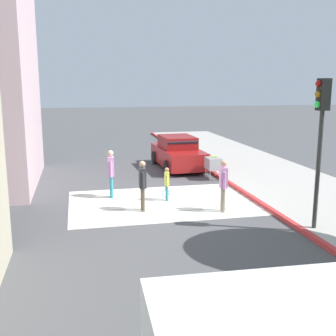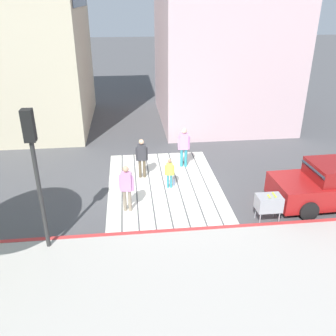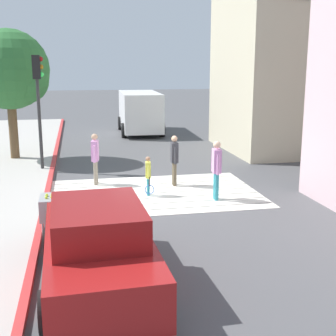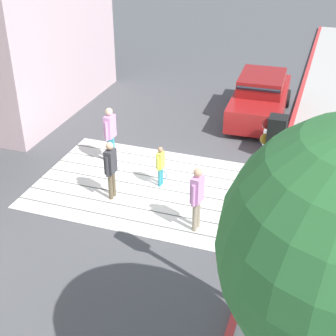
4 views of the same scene
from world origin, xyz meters
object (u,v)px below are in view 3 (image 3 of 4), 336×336
(street_tree, at_px, (12,72))
(tennis_ball_cart, at_px, (53,207))
(traffic_light_corner, at_px, (38,89))
(pedestrian_adult_side, at_px, (95,155))
(car_parked_near_curb, at_px, (98,248))
(pedestrian_child_with_racket, at_px, (148,174))
(pedestrian_adult_lead, at_px, (217,166))
(van_down_street, at_px, (140,111))
(pedestrian_adult_trailing, at_px, (174,157))

(street_tree, distance_m, tennis_ball_cart, 9.78)
(traffic_light_corner, relative_size, tennis_ball_cart, 4.17)
(street_tree, height_order, pedestrian_adult_side, street_tree)
(car_parked_near_curb, xyz_separation_m, pedestrian_child_with_racket, (1.78, 5.65, -0.06))
(traffic_light_corner, relative_size, pedestrian_adult_lead, 2.41)
(car_parked_near_curb, height_order, tennis_ball_cart, car_parked_near_curb)
(traffic_light_corner, bearing_deg, van_down_street, 61.71)
(van_down_street, xyz_separation_m, tennis_ball_cart, (-4.25, -16.05, -0.58))
(car_parked_near_curb, relative_size, pedestrian_adult_trailing, 2.62)
(traffic_light_corner, height_order, pedestrian_adult_trailing, traffic_light_corner)
(tennis_ball_cart, relative_size, pedestrian_adult_trailing, 0.61)
(car_parked_near_curb, xyz_separation_m, van_down_street, (3.35, 18.78, 0.54))
(street_tree, bearing_deg, pedestrian_child_with_racket, -54.05)
(van_down_street, xyz_separation_m, street_tree, (-6.08, -6.90, 2.35))
(traffic_light_corner, xyz_separation_m, pedestrian_child_with_racket, (3.36, -3.98, -2.36))
(traffic_light_corner, distance_m, pedestrian_adult_side, 3.61)
(tennis_ball_cart, distance_m, pedestrian_adult_side, 4.73)
(pedestrian_adult_lead, relative_size, pedestrian_adult_trailing, 1.05)
(car_parked_near_curb, distance_m, tennis_ball_cart, 2.87)
(pedestrian_adult_lead, xyz_separation_m, pedestrian_adult_trailing, (-0.86, 1.84, -0.05))
(van_down_street, xyz_separation_m, pedestrian_adult_side, (-3.07, -11.48, -0.28))
(pedestrian_adult_lead, distance_m, pedestrian_adult_side, 4.20)
(car_parked_near_curb, bearing_deg, pedestrian_adult_trailing, 67.15)
(traffic_light_corner, height_order, pedestrian_adult_lead, traffic_light_corner)
(traffic_light_corner, bearing_deg, street_tree, 117.20)
(pedestrian_adult_lead, distance_m, pedestrian_child_with_racket, 2.09)
(car_parked_near_curb, xyz_separation_m, pedestrian_adult_side, (0.28, 7.30, 0.26))
(pedestrian_adult_lead, bearing_deg, car_parked_near_curb, -127.30)
(traffic_light_corner, height_order, pedestrian_adult_side, traffic_light_corner)
(tennis_ball_cart, xyz_separation_m, pedestrian_adult_lead, (4.57, 2.09, 0.33))
(van_down_street, xyz_separation_m, pedestrian_child_with_racket, (-1.56, -13.13, -0.60))
(car_parked_near_curb, relative_size, van_down_street, 0.83)
(traffic_light_corner, distance_m, pedestrian_adult_trailing, 5.69)
(car_parked_near_curb, relative_size, pedestrian_adult_side, 2.55)
(traffic_light_corner, height_order, street_tree, street_tree)
(pedestrian_adult_trailing, height_order, pedestrian_child_with_racket, pedestrian_adult_trailing)
(pedestrian_adult_trailing, bearing_deg, tennis_ball_cart, -133.31)
(street_tree, distance_m, pedestrian_adult_side, 6.08)
(tennis_ball_cart, bearing_deg, pedestrian_adult_side, 75.54)
(van_down_street, height_order, pedestrian_adult_lead, van_down_street)
(car_parked_near_curb, distance_m, pedestrian_child_with_racket, 5.92)
(car_parked_near_curb, height_order, street_tree, street_tree)
(pedestrian_adult_trailing, height_order, pedestrian_adult_side, pedestrian_adult_side)
(tennis_ball_cart, xyz_separation_m, pedestrian_adult_trailing, (3.71, 3.93, 0.27))
(traffic_light_corner, bearing_deg, pedestrian_child_with_racket, -49.82)
(van_down_street, xyz_separation_m, traffic_light_corner, (-4.93, -9.15, 1.76))
(traffic_light_corner, height_order, tennis_ball_cart, traffic_light_corner)
(street_tree, relative_size, tennis_ball_cart, 5.23)
(van_down_street, distance_m, tennis_ball_cart, 16.61)
(van_down_street, distance_m, traffic_light_corner, 10.54)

